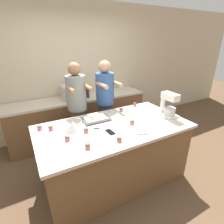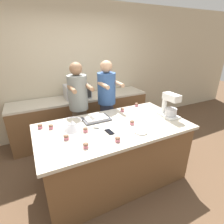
# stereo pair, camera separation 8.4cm
# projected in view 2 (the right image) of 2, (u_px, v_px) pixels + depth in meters

# --- Properties ---
(ground_plane) EXTENTS (16.00, 16.00, 0.00)m
(ground_plane) POSITION_uv_depth(u_px,v_px,m) (114.00, 177.00, 2.73)
(ground_plane) COLOR brown
(back_wall) EXTENTS (10.00, 0.06, 2.70)m
(back_wall) POSITION_uv_depth(u_px,v_px,m) (75.00, 71.00, 3.69)
(back_wall) COLOR beige
(back_wall) RESTS_ON ground_plane
(island_counter) EXTENTS (2.05, 1.08, 0.90)m
(island_counter) POSITION_uv_depth(u_px,v_px,m) (114.00, 153.00, 2.55)
(island_counter) COLOR brown
(island_counter) RESTS_ON ground_plane
(back_counter) EXTENTS (2.80, 0.60, 0.88)m
(back_counter) POSITION_uv_depth(u_px,v_px,m) (83.00, 117.00, 3.75)
(back_counter) COLOR brown
(back_counter) RESTS_ON ground_plane
(person_left) EXTENTS (0.33, 0.50, 1.67)m
(person_left) POSITION_uv_depth(u_px,v_px,m) (79.00, 110.00, 2.92)
(person_left) COLOR brown
(person_left) RESTS_ON ground_plane
(person_right) EXTENTS (0.33, 0.50, 1.67)m
(person_right) POSITION_uv_depth(u_px,v_px,m) (107.00, 105.00, 3.13)
(person_right) COLOR #33384C
(person_right) RESTS_ON ground_plane
(stand_mixer) EXTENTS (0.20, 0.30, 0.36)m
(stand_mixer) POSITION_uv_depth(u_px,v_px,m) (170.00, 107.00, 2.60)
(stand_mixer) COLOR white
(stand_mixer) RESTS_ON island_counter
(mixing_bowl) EXTENTS (0.24, 0.24, 0.13)m
(mixing_bowl) POSITION_uv_depth(u_px,v_px,m) (73.00, 125.00, 2.24)
(mixing_bowl) COLOR #BCBCC1
(mixing_bowl) RESTS_ON island_counter
(baking_tray) EXTENTS (0.39, 0.26, 0.04)m
(baking_tray) POSITION_uv_depth(u_px,v_px,m) (96.00, 119.00, 2.54)
(baking_tray) COLOR #4C4C51
(baking_tray) RESTS_ON island_counter
(microwave_oven) EXTENTS (0.49, 0.37, 0.27)m
(microwave_oven) POSITION_uv_depth(u_px,v_px,m) (77.00, 91.00, 3.50)
(microwave_oven) COLOR #B7B7BC
(microwave_oven) RESTS_ON back_counter
(cell_phone) EXTENTS (0.08, 0.15, 0.01)m
(cell_phone) POSITION_uv_depth(u_px,v_px,m) (109.00, 132.00, 2.21)
(cell_phone) COLOR black
(cell_phone) RESTS_ON island_counter
(small_plate) EXTENTS (0.16, 0.16, 0.02)m
(small_plate) POSITION_uv_depth(u_px,v_px,m) (141.00, 132.00, 2.20)
(small_plate) COLOR white
(small_plate) RESTS_ON island_counter
(knife) EXTENTS (0.19, 0.14, 0.01)m
(knife) POSITION_uv_depth(u_px,v_px,m) (100.00, 128.00, 2.30)
(knife) COLOR #BCBCC1
(knife) RESTS_ON island_counter
(cupcake_0) EXTENTS (0.06, 0.06, 0.06)m
(cupcake_0) POSITION_uv_depth(u_px,v_px,m) (132.00, 122.00, 2.40)
(cupcake_0) COLOR #D17084
(cupcake_0) RESTS_ON island_counter
(cupcake_1) EXTENTS (0.06, 0.06, 0.06)m
(cupcake_1) POSITION_uv_depth(u_px,v_px,m) (40.00, 126.00, 2.30)
(cupcake_1) COLOR #D17084
(cupcake_1) RESTS_ON island_counter
(cupcake_2) EXTENTS (0.06, 0.06, 0.06)m
(cupcake_2) POSITION_uv_depth(u_px,v_px,m) (137.00, 104.00, 3.05)
(cupcake_2) COLOR #D17084
(cupcake_2) RESTS_ON island_counter
(cupcake_3) EXTENTS (0.06, 0.06, 0.06)m
(cupcake_3) POSITION_uv_depth(u_px,v_px,m) (122.00, 110.00, 2.83)
(cupcake_3) COLOR #D17084
(cupcake_3) RESTS_ON island_counter
(cupcake_4) EXTENTS (0.06, 0.06, 0.06)m
(cupcake_4) POSITION_uv_depth(u_px,v_px,m) (86.00, 145.00, 1.88)
(cupcake_4) COLOR #D17084
(cupcake_4) RESTS_ON island_counter
(cupcake_5) EXTENTS (0.06, 0.06, 0.06)m
(cupcake_5) POSITION_uv_depth(u_px,v_px,m) (51.00, 127.00, 2.29)
(cupcake_5) COLOR #D17084
(cupcake_5) RESTS_ON island_counter
(cupcake_6) EXTENTS (0.06, 0.06, 0.06)m
(cupcake_6) POSITION_uv_depth(u_px,v_px,m) (66.00, 137.00, 2.04)
(cupcake_6) COLOR #D17084
(cupcake_6) RESTS_ON island_counter
(cupcake_7) EXTENTS (0.06, 0.06, 0.06)m
(cupcake_7) POSITION_uv_depth(u_px,v_px,m) (118.00, 139.00, 2.00)
(cupcake_7) COLOR #D17084
(cupcake_7) RESTS_ON island_counter
(cupcake_8) EXTENTS (0.06, 0.06, 0.06)m
(cupcake_8) POSITION_uv_depth(u_px,v_px,m) (85.00, 130.00, 2.21)
(cupcake_8) COLOR #D17084
(cupcake_8) RESTS_ON island_counter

